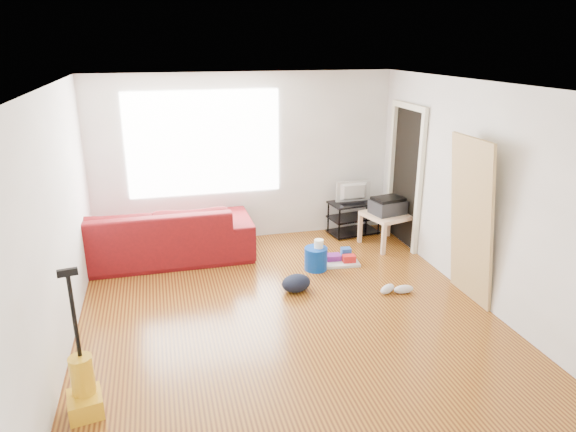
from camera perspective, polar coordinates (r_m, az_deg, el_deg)
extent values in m
cube|color=#552712|center=(5.86, -0.10, -10.87)|extent=(4.50, 5.00, 0.01)
cube|color=white|center=(5.10, -0.12, 14.33)|extent=(4.50, 5.00, 0.01)
cube|color=silver|center=(7.71, -4.74, 6.41)|extent=(4.50, 0.01, 2.50)
cube|color=silver|center=(3.19, 11.35, -12.70)|extent=(4.50, 0.01, 2.50)
cube|color=silver|center=(5.29, -24.45, -1.10)|extent=(0.01, 5.00, 2.50)
cube|color=silver|center=(6.27, 20.25, 2.38)|extent=(0.01, 5.00, 2.50)
cube|color=white|center=(7.57, -9.29, 7.92)|extent=(2.20, 0.01, 1.50)
cube|color=white|center=(7.34, 14.37, 3.22)|extent=(0.06, 0.08, 2.00)
cube|color=white|center=(8.11, 11.38, 4.90)|extent=(0.06, 0.08, 2.00)
cube|color=white|center=(7.53, 13.38, 11.77)|extent=(0.06, 0.98, 0.08)
cube|color=black|center=(7.73, 13.03, 4.11)|extent=(0.01, 0.86, 1.98)
imported|color=#510C11|center=(7.47, -14.30, -4.65)|extent=(2.65, 1.04, 0.77)
cube|color=black|center=(8.23, 7.22, -1.71)|extent=(0.81, 0.53, 0.03)
cube|color=black|center=(8.15, 7.29, -0.14)|extent=(0.81, 0.53, 0.03)
cube|color=black|center=(8.08, 7.35, 1.46)|extent=(0.81, 0.53, 0.03)
cylinder|color=black|center=(7.84, 5.72, -0.93)|extent=(0.03, 0.03, 0.52)
cylinder|color=black|center=(8.15, 4.49, -0.11)|extent=(0.03, 0.03, 0.52)
cylinder|color=black|center=(8.18, 10.06, -0.29)|extent=(0.03, 0.03, 0.52)
cylinder|color=black|center=(8.48, 8.73, 0.47)|extent=(0.03, 0.03, 0.52)
imported|color=black|center=(8.03, 7.41, 2.66)|extent=(0.56, 0.07, 0.32)
cube|color=#D1AC88|center=(7.71, 10.96, 0.10)|extent=(0.75, 0.75, 0.06)
cube|color=#D1AC88|center=(7.43, 10.58, -2.65)|extent=(0.06, 0.06, 0.44)
cube|color=#D1AC88|center=(7.83, 8.00, -1.38)|extent=(0.06, 0.06, 0.44)
cube|color=#D1AC88|center=(7.78, 13.71, -1.88)|extent=(0.06, 0.06, 0.44)
cube|color=#D1AC88|center=(8.16, 11.10, -0.70)|extent=(0.06, 0.06, 0.44)
cube|color=#222327|center=(7.67, 11.02, 1.00)|extent=(0.53, 0.44, 0.20)
cube|color=black|center=(7.64, 11.08, 1.88)|extent=(0.47, 0.39, 0.04)
cylinder|color=#0738A4|center=(6.94, 3.09, -5.91)|extent=(0.35, 0.35, 0.31)
cylinder|color=white|center=(6.87, 3.41, -4.28)|extent=(0.12, 0.12, 0.11)
cube|color=silver|center=(7.15, 5.83, -5.06)|extent=(0.51, 0.42, 0.04)
cube|color=red|center=(7.09, 6.79, -4.72)|extent=(0.18, 0.13, 0.10)
cube|color=#6C1E7C|center=(7.13, 5.00, -4.57)|extent=(0.22, 0.17, 0.08)
cube|color=#2453B0|center=(7.23, 6.45, -4.04)|extent=(0.14, 0.12, 0.13)
ellipsoid|color=black|center=(6.36, 0.90, -8.29)|extent=(0.46, 0.41, 0.21)
ellipsoid|color=silver|center=(6.40, 10.98, -7.96)|extent=(0.27, 0.23, 0.10)
ellipsoid|color=silver|center=(6.44, 12.72, -7.95)|extent=(0.26, 0.12, 0.10)
cube|color=gold|center=(4.77, -21.58, -18.86)|extent=(0.31, 0.34, 0.17)
cylinder|color=gold|center=(4.67, -21.89, -16.06)|extent=(0.19, 0.19, 0.33)
cylinder|color=black|center=(4.43, -22.67, -10.29)|extent=(0.03, 0.03, 0.71)
cube|color=black|center=(4.27, -23.32, -5.78)|extent=(0.16, 0.06, 0.06)
cube|color=tan|center=(6.55, 18.76, -8.53)|extent=(0.24, 0.77, 1.93)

